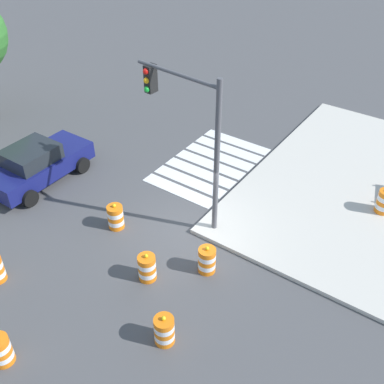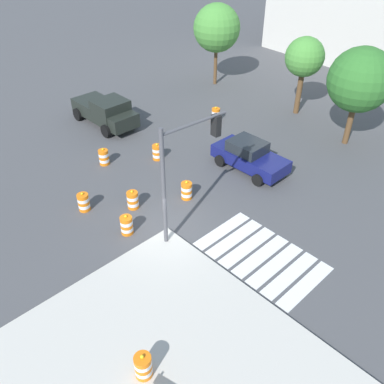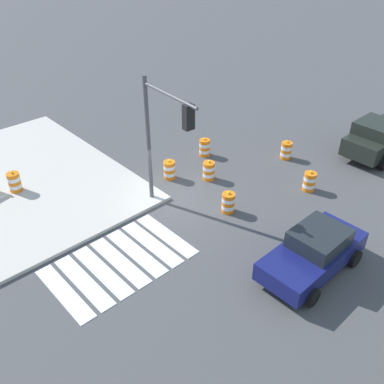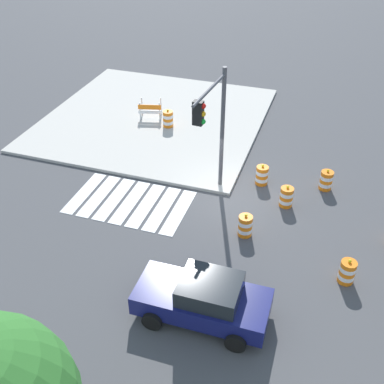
{
  "view_description": "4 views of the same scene",
  "coord_description": "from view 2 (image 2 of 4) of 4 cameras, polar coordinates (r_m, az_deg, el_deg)",
  "views": [
    {
      "loc": [
        -9.64,
        -6.81,
        10.74
      ],
      "look_at": [
        1.2,
        0.77,
        0.72
      ],
      "focal_mm": 42.5,
      "sensor_mm": 36.0,
      "label": 1
    },
    {
      "loc": [
        11.01,
        -8.92,
        12.42
      ],
      "look_at": [
        -0.28,
        1.8,
        1.13
      ],
      "focal_mm": 38.12,
      "sensor_mm": 36.0,
      "label": 2
    },
    {
      "loc": [
        9.83,
        12.09,
        10.81
      ],
      "look_at": [
        0.06,
        1.46,
        1.15
      ],
      "focal_mm": 39.63,
      "sensor_mm": 36.0,
      "label": 3
    },
    {
      "loc": [
        -3.73,
        16.57,
        12.23
      ],
      "look_at": [
        1.12,
        1.91,
        1.27
      ],
      "focal_mm": 43.94,
      "sensor_mm": 36.0,
      "label": 4
    }
  ],
  "objects": [
    {
      "name": "traffic_barrel_median_near",
      "position": [
        18.62,
        -9.13,
        -4.59
      ],
      "size": [
        0.56,
        0.56,
        1.02
      ],
      "color": "orange",
      "rests_on": "ground"
    },
    {
      "name": "sports_car",
      "position": [
        22.85,
        8.02,
        5.04
      ],
      "size": [
        4.32,
        2.17,
        1.63
      ],
      "color": "navy",
      "rests_on": "ground"
    },
    {
      "name": "traffic_barrel_opposite_curb",
      "position": [
        20.4,
        -14.93,
        -1.38
      ],
      "size": [
        0.56,
        0.56,
        1.02
      ],
      "color": "orange",
      "rests_on": "ground"
    },
    {
      "name": "traffic_light_pole",
      "position": [
        16.39,
        -0.91,
        4.66
      ],
      "size": [
        0.5,
        3.28,
        5.5
      ],
      "color": "#4C4C51",
      "rests_on": "sidewalk_corner"
    },
    {
      "name": "traffic_barrel_far_curb",
      "position": [
        23.76,
        -4.89,
        5.57
      ],
      "size": [
        0.56,
        0.56,
        1.02
      ],
      "color": "orange",
      "rests_on": "ground"
    },
    {
      "name": "street_tree_streetside_near",
      "position": [
        25.73,
        22.48,
        14.26
      ],
      "size": [
        3.69,
        3.69,
        5.88
      ],
      "color": "brown",
      "rests_on": "ground"
    },
    {
      "name": "pickup_truck",
      "position": [
        27.91,
        -11.88,
        10.96
      ],
      "size": [
        5.15,
        2.35,
        1.92
      ],
      "color": "black",
      "rests_on": "ground"
    },
    {
      "name": "traffic_barrel_on_sidewalk",
      "position": [
        13.85,
        -6.84,
        -23.03
      ],
      "size": [
        0.56,
        0.56,
        1.02
      ],
      "color": "orange",
      "rests_on": "sidewalk_corner"
    },
    {
      "name": "traffic_barrel_near_corner",
      "position": [
        20.49,
        -0.76,
        0.21
      ],
      "size": [
        0.56,
        0.56,
        1.02
      ],
      "color": "orange",
      "rests_on": "ground"
    },
    {
      "name": "traffic_barrel_crosswalk_end",
      "position": [
        20.06,
        -8.3,
        -1.11
      ],
      "size": [
        0.56,
        0.56,
        1.02
      ],
      "color": "orange",
      "rests_on": "ground"
    },
    {
      "name": "ground_plane",
      "position": [
        18.84,
        -3.41,
        -5.36
      ],
      "size": [
        120.0,
        120.0,
        0.0
      ],
      "primitive_type": "plane",
      "color": "#474749"
    },
    {
      "name": "traffic_barrel_median_far",
      "position": [
        28.18,
        3.34,
        10.76
      ],
      "size": [
        0.56,
        0.56,
        1.02
      ],
      "color": "orange",
      "rests_on": "ground"
    },
    {
      "name": "crosswalk_stripes",
      "position": [
        17.83,
        9.62,
        -8.8
      ],
      "size": [
        5.1,
        3.2,
        0.02
      ],
      "color": "silver",
      "rests_on": "ground"
    },
    {
      "name": "street_tree_streetside_far",
      "position": [
        29.04,
        15.47,
        17.66
      ],
      "size": [
        2.58,
        2.58,
        5.24
      ],
      "color": "brown",
      "rests_on": "ground"
    },
    {
      "name": "street_tree_streetside_mid",
      "position": [
        33.37,
        3.48,
        21.91
      ],
      "size": [
        3.57,
        3.57,
        6.16
      ],
      "color": "brown",
      "rests_on": "ground"
    },
    {
      "name": "traffic_barrel_lane_center",
      "position": [
        23.74,
        -12.23,
        4.79
      ],
      "size": [
        0.56,
        0.56,
        1.02
      ],
      "color": "orange",
      "rests_on": "ground"
    }
  ]
}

